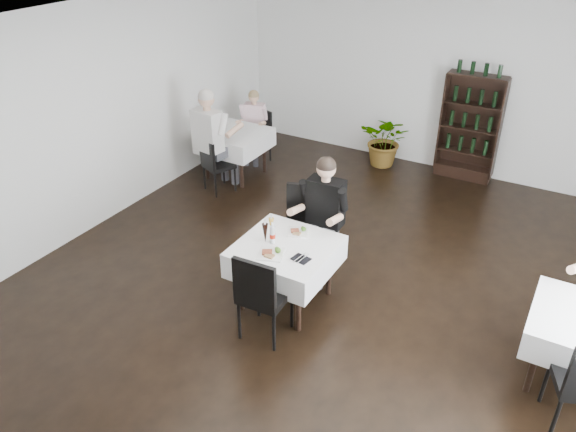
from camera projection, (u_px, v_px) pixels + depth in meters
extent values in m
plane|color=black|center=(309.00, 309.00, 6.38)|extent=(9.00, 9.00, 0.00)
plane|color=white|center=(315.00, 39.00, 4.89)|extent=(9.00, 9.00, 0.00)
plane|color=white|center=(442.00, 80.00, 9.02)|extent=(7.00, 0.00, 7.00)
plane|color=white|center=(68.00, 129.00, 7.14)|extent=(0.00, 9.00, 9.00)
cube|color=black|center=(462.00, 171.00, 9.32)|extent=(0.90, 0.28, 0.20)
cylinder|color=black|center=(241.00, 283.00, 6.22)|extent=(0.06, 0.06, 0.71)
cylinder|color=black|center=(275.00, 251.00, 6.77)|extent=(0.06, 0.06, 0.71)
cylinder|color=black|center=(299.00, 304.00, 5.90)|extent=(0.06, 0.06, 0.71)
cylinder|color=black|center=(329.00, 269.00, 6.45)|extent=(0.06, 0.06, 0.71)
cube|color=black|center=(286.00, 248.00, 6.15)|extent=(0.85, 0.85, 0.04)
cube|color=white|center=(286.00, 256.00, 6.20)|extent=(1.03, 1.03, 0.30)
cylinder|color=black|center=(207.00, 159.00, 9.14)|extent=(0.06, 0.06, 0.71)
cylinder|color=black|center=(231.00, 144.00, 9.65)|extent=(0.06, 0.06, 0.71)
cylinder|color=black|center=(241.00, 167.00, 8.85)|extent=(0.06, 0.06, 0.71)
cylinder|color=black|center=(264.00, 152.00, 9.36)|extent=(0.06, 0.06, 0.71)
cube|color=black|center=(235.00, 134.00, 9.06)|extent=(0.80, 0.80, 0.04)
cube|color=white|center=(235.00, 140.00, 9.12)|extent=(0.98, 0.98, 0.30)
cylinder|color=black|center=(534.00, 363.00, 5.16)|extent=(0.06, 0.06, 0.71)
cylinder|color=black|center=(545.00, 321.00, 5.67)|extent=(0.06, 0.06, 0.71)
imported|color=#26581E|center=(386.00, 140.00, 9.55)|extent=(0.86, 0.76, 0.91)
cylinder|color=black|center=(282.00, 262.00, 6.75)|extent=(0.04, 0.04, 0.50)
cylinder|color=black|center=(289.00, 243.00, 7.12)|extent=(0.04, 0.04, 0.50)
cylinder|color=black|center=(318.00, 267.00, 6.67)|extent=(0.04, 0.04, 0.50)
cylinder|color=black|center=(323.00, 247.00, 7.04)|extent=(0.04, 0.04, 0.50)
cube|color=black|center=(303.00, 235.00, 6.75)|extent=(0.63, 0.63, 0.08)
cube|color=black|center=(307.00, 205.00, 6.80)|extent=(0.50, 0.20, 0.55)
cylinder|color=black|center=(292.00, 309.00, 6.01)|extent=(0.04, 0.04, 0.47)
cylinder|color=black|center=(274.00, 332.00, 5.69)|extent=(0.04, 0.04, 0.47)
cylinder|color=black|center=(259.00, 298.00, 6.17)|extent=(0.04, 0.04, 0.47)
cylinder|color=black|center=(239.00, 320.00, 5.85)|extent=(0.04, 0.04, 0.47)
cube|color=black|center=(265.00, 295.00, 5.80)|extent=(0.50, 0.50, 0.07)
cube|color=black|center=(254.00, 284.00, 5.49)|extent=(0.47, 0.08, 0.51)
cylinder|color=black|center=(242.00, 149.00, 9.86)|extent=(0.03, 0.03, 0.41)
cylinder|color=black|center=(258.00, 144.00, 10.05)|extent=(0.03, 0.03, 0.41)
cylinder|color=black|center=(254.00, 155.00, 9.62)|extent=(0.03, 0.03, 0.41)
cylinder|color=black|center=(270.00, 150.00, 9.82)|extent=(0.03, 0.03, 0.41)
cube|color=black|center=(256.00, 137.00, 9.72)|extent=(0.52, 0.52, 0.06)
cube|color=black|center=(264.00, 122.00, 9.71)|extent=(0.40, 0.18, 0.44)
cylinder|color=black|center=(235.00, 180.00, 8.81)|extent=(0.03, 0.03, 0.41)
cylinder|color=black|center=(216.00, 186.00, 8.63)|extent=(0.03, 0.03, 0.41)
cylinder|color=black|center=(224.00, 172.00, 9.06)|extent=(0.03, 0.03, 0.41)
cylinder|color=black|center=(204.00, 177.00, 8.88)|extent=(0.03, 0.03, 0.41)
cube|color=black|center=(219.00, 165.00, 8.73)|extent=(0.53, 0.53, 0.06)
cube|color=black|center=(207.00, 154.00, 8.52)|extent=(0.39, 0.20, 0.44)
cylinder|color=black|center=(557.00, 326.00, 5.74)|extent=(0.04, 0.04, 0.53)
cylinder|color=black|center=(545.00, 383.00, 5.11)|extent=(0.04, 0.04, 0.47)
cylinder|color=black|center=(555.00, 419.00, 4.76)|extent=(0.04, 0.04, 0.47)
cube|color=#43444B|center=(310.00, 234.00, 6.66)|extent=(0.17, 0.45, 0.15)
cylinder|color=#43444B|center=(302.00, 265.00, 6.68)|extent=(0.12, 0.12, 0.52)
cube|color=#43444B|center=(326.00, 238.00, 6.58)|extent=(0.17, 0.45, 0.15)
cylinder|color=#43444B|center=(318.00, 270.00, 6.60)|extent=(0.12, 0.12, 0.52)
cube|color=black|center=(326.00, 202.00, 6.60)|extent=(0.44, 0.25, 0.59)
cylinder|color=tan|center=(296.00, 210.00, 6.49)|extent=(0.10, 0.33, 0.17)
cylinder|color=tan|center=(335.00, 220.00, 6.29)|extent=(0.10, 0.33, 0.17)
sphere|color=tan|center=(326.00, 168.00, 6.36)|extent=(0.22, 0.22, 0.22)
sphere|color=black|center=(326.00, 166.00, 6.34)|extent=(0.22, 0.22, 0.22)
cube|color=#43444B|center=(248.00, 136.00, 9.65)|extent=(0.22, 0.38, 0.12)
cylinder|color=#43444B|center=(246.00, 154.00, 9.65)|extent=(0.10, 0.10, 0.42)
cube|color=#43444B|center=(257.00, 137.00, 9.62)|extent=(0.22, 0.38, 0.12)
cylinder|color=#43444B|center=(255.00, 155.00, 9.62)|extent=(0.10, 0.10, 0.42)
cube|color=beige|center=(255.00, 117.00, 9.63)|extent=(0.39, 0.28, 0.48)
cylinder|color=tan|center=(240.00, 122.00, 9.48)|extent=(0.15, 0.28, 0.13)
cylinder|color=tan|center=(262.00, 124.00, 9.40)|extent=(0.15, 0.28, 0.13)
sphere|color=tan|center=(254.00, 97.00, 9.43)|extent=(0.18, 0.18, 0.18)
sphere|color=olive|center=(254.00, 95.00, 9.42)|extent=(0.18, 0.18, 0.18)
cube|color=#43444B|center=(224.00, 151.00, 8.69)|extent=(0.23, 0.50, 0.16)
cylinder|color=#43444B|center=(235.00, 168.00, 9.01)|extent=(0.13, 0.13, 0.56)
cube|color=#43444B|center=(214.00, 147.00, 8.81)|extent=(0.23, 0.50, 0.16)
cylinder|color=#43444B|center=(224.00, 164.00, 9.13)|extent=(0.13, 0.13, 0.56)
cube|color=silver|center=(207.00, 130.00, 8.41)|extent=(0.49, 0.32, 0.63)
cylinder|color=tan|center=(234.00, 130.00, 8.49)|extent=(0.14, 0.36, 0.18)
cylinder|color=tan|center=(210.00, 122.00, 8.78)|extent=(0.14, 0.36, 0.18)
sphere|color=tan|center=(206.00, 99.00, 8.19)|extent=(0.24, 0.24, 0.24)
sphere|color=beige|center=(206.00, 97.00, 8.17)|extent=(0.24, 0.24, 0.24)
cylinder|color=#43444B|center=(569.00, 334.00, 5.62)|extent=(0.12, 0.12, 0.54)
cube|color=white|center=(298.00, 232.00, 6.35)|extent=(0.30, 0.30, 0.02)
cube|color=maroon|center=(295.00, 231.00, 6.34)|extent=(0.12, 0.11, 0.02)
sphere|color=#40711E|center=(304.00, 229.00, 6.33)|extent=(0.06, 0.06, 0.06)
cube|color=brown|center=(297.00, 233.00, 6.29)|extent=(0.09, 0.07, 0.02)
cube|color=white|center=(271.00, 254.00, 5.96)|extent=(0.34, 0.34, 0.02)
cube|color=maroon|center=(267.00, 252.00, 5.95)|extent=(0.14, 0.13, 0.03)
sphere|color=#40711E|center=(278.00, 250.00, 5.94)|extent=(0.06, 0.06, 0.06)
cube|color=brown|center=(269.00, 256.00, 5.89)|extent=(0.10, 0.08, 0.02)
cone|color=black|center=(265.00, 233.00, 6.11)|extent=(0.07, 0.07, 0.24)
cylinder|color=silver|center=(265.00, 222.00, 6.04)|extent=(0.02, 0.02, 0.06)
cone|color=gold|center=(271.00, 227.00, 6.26)|extent=(0.06, 0.06, 0.21)
cylinder|color=silver|center=(271.00, 216.00, 6.20)|extent=(0.02, 0.02, 0.05)
cylinder|color=silver|center=(273.00, 235.00, 6.12)|extent=(0.06, 0.06, 0.20)
cylinder|color=#A91A09|center=(273.00, 236.00, 6.13)|extent=(0.07, 0.07, 0.05)
cylinder|color=silver|center=(272.00, 225.00, 6.06)|extent=(0.02, 0.02, 0.05)
cube|color=black|center=(301.00, 259.00, 5.89)|extent=(0.21, 0.17, 0.01)
cylinder|color=silver|center=(299.00, 258.00, 5.89)|extent=(0.04, 0.21, 0.01)
cylinder|color=silver|center=(303.00, 259.00, 5.87)|extent=(0.03, 0.21, 0.01)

